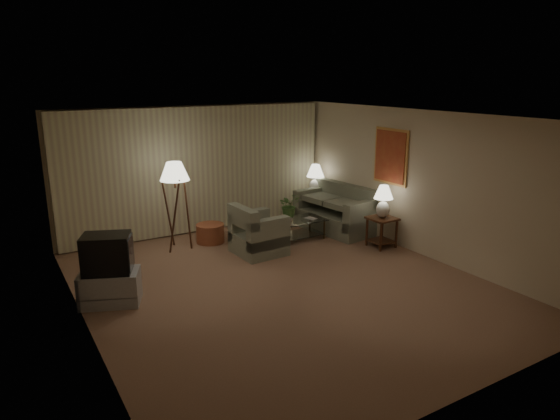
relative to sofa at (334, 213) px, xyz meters
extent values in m
plane|color=#936851|center=(-2.50, -1.95, -0.39)|extent=(7.00, 7.00, 0.00)
cube|color=beige|center=(-2.50, 1.55, 0.96)|extent=(6.00, 0.04, 2.70)
cube|color=beige|center=(-5.50, -1.95, 0.96)|extent=(0.04, 7.00, 2.70)
cube|color=beige|center=(0.50, -1.95, 0.96)|extent=(0.04, 7.00, 2.70)
cube|color=white|center=(-2.50, -1.95, 2.31)|extent=(6.00, 7.00, 0.04)
cube|color=beige|center=(-2.50, 1.47, 0.96)|extent=(5.85, 0.12, 2.65)
cube|color=#E09F4E|center=(0.48, -1.15, 1.36)|extent=(0.03, 0.90, 1.10)
cube|color=#A02C1D|center=(0.45, -1.15, 1.36)|extent=(0.02, 0.80, 1.00)
cube|color=gray|center=(0.00, 0.00, -0.19)|extent=(1.99, 1.31, 0.41)
cube|color=gray|center=(-2.12, -0.43, -0.20)|extent=(0.97, 0.93, 0.40)
cube|color=#381A0F|center=(0.15, -1.35, 0.19)|extent=(0.50, 0.50, 0.04)
cube|color=#381A0F|center=(0.15, -1.35, -0.27)|extent=(0.43, 0.43, 0.02)
cylinder|color=#381A0F|center=(-0.05, -1.55, -0.11)|extent=(0.05, 0.05, 0.56)
cylinder|color=#381A0F|center=(-0.05, -1.15, -0.11)|extent=(0.05, 0.05, 0.56)
cylinder|color=#381A0F|center=(0.35, -1.55, -0.11)|extent=(0.05, 0.05, 0.56)
cylinder|color=#381A0F|center=(0.35, -1.15, -0.11)|extent=(0.05, 0.05, 0.56)
cube|color=#381A0F|center=(0.15, 0.95, 0.19)|extent=(0.49, 0.41, 0.04)
cube|color=#381A0F|center=(0.15, 0.95, -0.27)|extent=(0.41, 0.35, 0.02)
cylinder|color=#381A0F|center=(-0.04, 0.80, -0.11)|extent=(0.05, 0.05, 0.56)
cylinder|color=#381A0F|center=(-0.04, 1.11, -0.11)|extent=(0.05, 0.05, 0.56)
cylinder|color=#381A0F|center=(0.34, 0.80, -0.11)|extent=(0.05, 0.05, 0.56)
cylinder|color=#381A0F|center=(0.34, 1.11, -0.11)|extent=(0.05, 0.05, 0.56)
ellipsoid|color=silver|center=(0.15, -1.35, 0.37)|extent=(0.26, 0.26, 0.33)
cylinder|color=silver|center=(0.15, -1.35, 0.57)|extent=(0.03, 0.03, 0.07)
cone|color=white|center=(0.15, -1.35, 0.72)|extent=(0.37, 0.37, 0.26)
ellipsoid|color=silver|center=(0.15, 0.95, 0.39)|extent=(0.29, 0.29, 0.36)
cylinder|color=silver|center=(0.15, 0.95, 0.61)|extent=(0.03, 0.03, 0.08)
cone|color=white|center=(0.15, 0.95, 0.77)|extent=(0.41, 0.41, 0.29)
cube|color=silver|center=(-1.07, -0.10, 0.01)|extent=(1.23, 0.67, 0.02)
cube|color=silver|center=(-1.07, -0.10, -0.29)|extent=(1.14, 0.58, 0.01)
cylinder|color=#3E3118|center=(-1.62, -0.37, -0.19)|extent=(0.04, 0.04, 0.40)
cylinder|color=#3E3118|center=(-1.62, 0.17, -0.19)|extent=(0.04, 0.04, 0.40)
cylinder|color=#3E3118|center=(-0.53, -0.37, -0.19)|extent=(0.04, 0.04, 0.40)
cylinder|color=#3E3118|center=(-0.53, 0.17, -0.19)|extent=(0.04, 0.04, 0.40)
cube|color=#ABABAE|center=(-5.05, -1.20, -0.14)|extent=(1.23, 1.14, 0.50)
cube|color=black|center=(-5.05, -1.20, 0.39)|extent=(1.01, 0.96, 0.57)
cylinder|color=#381A0F|center=(-3.35, 0.60, 0.95)|extent=(0.04, 0.04, 0.25)
cone|color=white|center=(-3.35, 0.60, 1.15)|extent=(0.56, 0.56, 0.35)
cylinder|color=#9D4935|center=(-2.64, 0.65, -0.21)|extent=(0.75, 0.75, 0.38)
imported|color=white|center=(-1.22, -0.10, 0.10)|extent=(0.18, 0.18, 0.15)
imported|color=#4B7936|center=(-1.22, -0.10, 0.41)|extent=(0.46, 0.40, 0.49)
imported|color=olive|center=(-0.82, -0.20, 0.03)|extent=(0.22, 0.26, 0.02)
camera|label=1|loc=(-6.41, -8.36, 2.90)|focal=32.00mm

